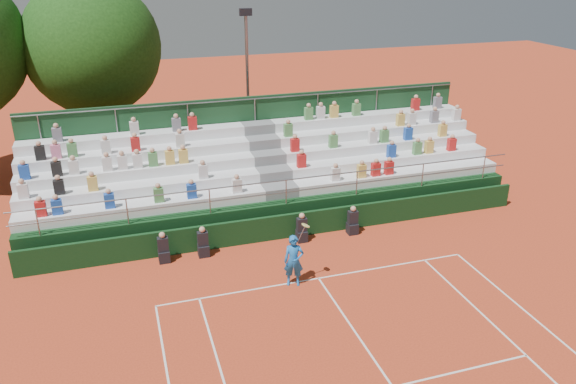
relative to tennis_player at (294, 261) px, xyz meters
name	(u,v)px	position (x,y,z in m)	size (l,w,h in m)	color
ground	(319,278)	(0.93, 0.08, -0.91)	(90.00, 90.00, 0.00)	#C24120
courtside_wall	(290,226)	(0.93, 3.28, -0.41)	(20.00, 0.15, 1.00)	black
line_officials	(258,236)	(-0.49, 2.83, -0.43)	(7.76, 0.40, 1.19)	black
grandstand	(268,182)	(0.91, 6.52, 0.16)	(20.00, 5.20, 4.40)	black
tennis_player	(294,261)	(0.00, 0.00, 0.00)	(0.91, 0.61, 2.22)	blue
tree_east	(92,47)	(-5.75, 13.39, 5.24)	(6.45, 6.45, 9.39)	#331E12
floodlight_mast	(247,75)	(1.52, 12.32, 3.67)	(0.60, 0.25, 7.81)	gray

